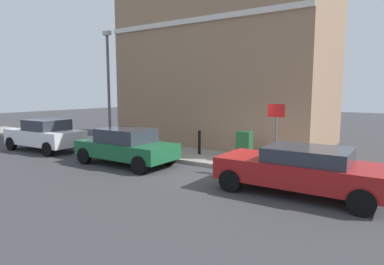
{
  "coord_description": "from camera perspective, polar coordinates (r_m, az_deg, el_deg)",
  "views": [
    {
      "loc": [
        -9.67,
        -5.11,
        2.83
      ],
      "look_at": [
        1.11,
        2.08,
        1.2
      ],
      "focal_mm": 30.46,
      "sensor_mm": 36.0,
      "label": 1
    }
  ],
  "objects": [
    {
      "name": "car_green",
      "position": [
        12.89,
        -11.48,
        -2.32
      ],
      "size": [
        1.87,
        4.02,
        1.42
      ],
      "rotation": [
        0.0,
        0.0,
        1.57
      ],
      "color": "#195933",
      "rests_on": "ground"
    },
    {
      "name": "sidewalk",
      "position": [
        16.28,
        -9.98,
        -2.69
      ],
      "size": [
        2.59,
        30.0,
        0.15
      ],
      "primitive_type": "cube",
      "color": "gray",
      "rests_on": "ground"
    },
    {
      "name": "ground",
      "position": [
        11.29,
        5.72,
        -7.38
      ],
      "size": [
        80.0,
        80.0,
        0.0
      ],
      "primitive_type": "plane",
      "color": "#38383A"
    },
    {
      "name": "street_sign",
      "position": [
        11.32,
        14.47,
        1.02
      ],
      "size": [
        0.08,
        0.6,
        2.3
      ],
      "color": "#59595B",
      "rests_on": "sidewalk"
    },
    {
      "name": "corner_building",
      "position": [
        18.32,
        6.53,
        13.09
      ],
      "size": [
        6.75,
        10.51,
        9.47
      ],
      "color": "#937256",
      "rests_on": "ground"
    },
    {
      "name": "utility_cabinet",
      "position": [
        12.89,
        9.14,
        -2.52
      ],
      "size": [
        0.46,
        0.61,
        1.15
      ],
      "color": "#1E4C28",
      "rests_on": "sidewalk"
    },
    {
      "name": "bollard_near_cabinet",
      "position": [
        13.98,
        1.3,
        -1.58
      ],
      "size": [
        0.14,
        0.14,
        1.04
      ],
      "color": "black",
      "rests_on": "sidewalk"
    },
    {
      "name": "car_red",
      "position": [
        9.51,
        18.48,
        -6.04
      ],
      "size": [
        1.96,
        4.44,
        1.33
      ],
      "rotation": [
        0.0,
        0.0,
        1.57
      ],
      "color": "maroon",
      "rests_on": "ground"
    },
    {
      "name": "car_white",
      "position": [
        17.2,
        -24.3,
        -0.35
      ],
      "size": [
        1.99,
        4.07,
        1.52
      ],
      "rotation": [
        0.0,
        0.0,
        1.6
      ],
      "color": "silver",
      "rests_on": "ground"
    },
    {
      "name": "lamppost",
      "position": [
        17.49,
        -14.41,
        8.49
      ],
      "size": [
        0.2,
        0.44,
        5.72
      ],
      "color": "#59595B",
      "rests_on": "sidewalk"
    },
    {
      "name": "bollard_far_kerb",
      "position": [
        14.16,
        -7.44,
        -1.52
      ],
      "size": [
        0.14,
        0.14,
        1.04
      ],
      "color": "black",
      "rests_on": "sidewalk"
    }
  ]
}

